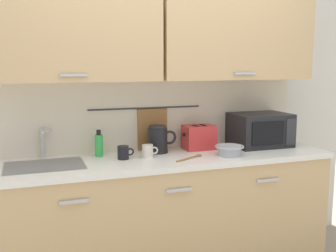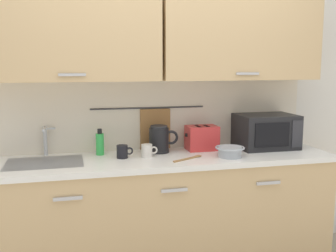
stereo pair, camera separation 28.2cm
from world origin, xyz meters
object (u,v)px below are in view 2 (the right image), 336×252
Objects in this scene: toaster at (202,138)px; dish_soap_bottle at (100,143)px; microwave at (266,131)px; electric_kettle at (160,139)px; mug_near_sink at (123,152)px; mixing_bowl at (230,151)px; mug_by_kettle at (147,151)px; wooden_spoon at (191,158)px.

dish_soap_bottle is at bearing 179.06° from toaster.
microwave is 0.87m from electric_kettle.
microwave is at bearing -2.69° from electric_kettle.
mug_near_sink is (-1.17, -0.09, -0.09)m from microwave.
microwave is 3.83× the size of mug_near_sink.
toaster is at bearing 111.97° from mixing_bowl.
wooden_spoon is (0.30, -0.12, -0.04)m from mug_by_kettle.
microwave is at bearing 17.61° from wooden_spoon.
mug_near_sink is at bearing -44.66° from dish_soap_bottle.
mug_by_kettle is (-0.99, -0.10, -0.09)m from microwave.
wooden_spoon is (-0.70, -0.22, -0.13)m from microwave.
mug_near_sink is 0.66m from toaster.
toaster reaches higher than mug_near_sink.
mug_near_sink is 0.78m from mixing_bowl.
mug_near_sink reaches higher than wooden_spoon.
mug_by_kettle is at bearing 157.81° from wooden_spoon.
mixing_bowl is (0.76, -0.16, -0.00)m from mug_near_sink.
wooden_spoon is at bearing 176.04° from mixing_bowl.
microwave is at bearing 5.76° from mug_by_kettle.
wooden_spoon is (0.17, -0.26, -0.10)m from electric_kettle.
mug_by_kettle is 0.32m from wooden_spoon.
mixing_bowl is at bearing -11.59° from mug_near_sink.
wooden_spoon is (0.47, -0.14, -0.04)m from mug_near_sink.
mug_by_kettle reaches higher than mixing_bowl.
dish_soap_bottle is 0.96m from mixing_bowl.
dish_soap_bottle is 1.63× the size of mug_near_sink.
microwave reaches higher than mixing_bowl.
electric_kettle is at bearing 148.28° from mixing_bowl.
toaster reaches higher than mixing_bowl.
dish_soap_bottle is 1.63× the size of mug_by_kettle.
microwave is 1.80× the size of wooden_spoon.
electric_kettle reaches higher than toaster.
mug_near_sink is (0.15, -0.15, -0.04)m from dish_soap_bottle.
mug_near_sink is at bearing 175.06° from mug_by_kettle.
mixing_bowl is (-0.41, -0.24, -0.09)m from microwave.
toaster is 2.13× the size of mug_by_kettle.
mug_near_sink is at bearing -175.85° from microwave.
electric_kettle reaches higher than mug_near_sink.
electric_kettle is at bearing 22.36° from mug_near_sink.
mixing_bowl is at bearing -68.03° from toaster.
electric_kettle is 0.20m from mug_by_kettle.
wooden_spoon is (-0.17, -0.27, -0.09)m from toaster.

